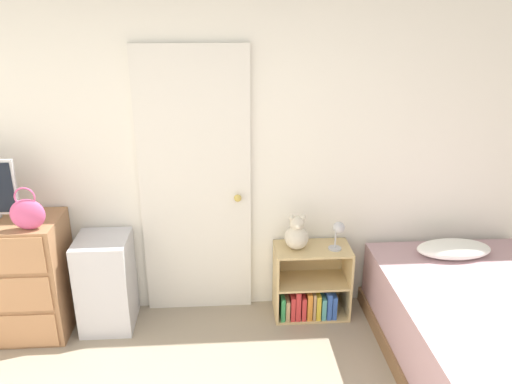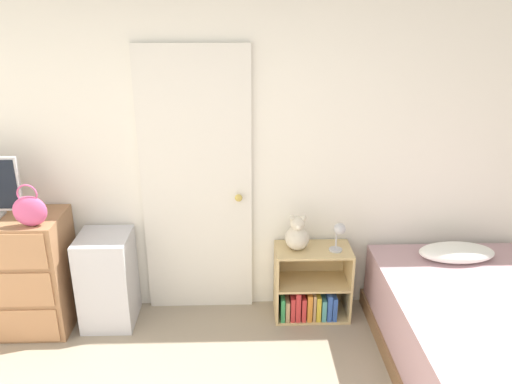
# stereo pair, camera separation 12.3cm
# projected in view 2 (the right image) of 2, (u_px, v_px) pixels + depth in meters

# --- Properties ---
(wall_back) EXTENTS (10.00, 0.06, 2.55)m
(wall_back) POSITION_uv_depth(u_px,v_px,m) (217.00, 153.00, 3.70)
(wall_back) COLOR white
(wall_back) RESTS_ON ground_plane
(door_closed) EXTENTS (0.82, 0.09, 2.06)m
(door_closed) POSITION_uv_depth(u_px,v_px,m) (197.00, 186.00, 3.73)
(door_closed) COLOR silver
(door_closed) RESTS_ON ground_plane
(dresser) EXTENTS (0.88, 0.49, 0.90)m
(dresser) POSITION_uv_depth(u_px,v_px,m) (8.00, 273.00, 3.68)
(dresser) COLOR #996B47
(dresser) RESTS_ON ground_plane
(handbag) EXTENTS (0.23, 0.10, 0.30)m
(handbag) POSITION_uv_depth(u_px,v_px,m) (30.00, 210.00, 3.34)
(handbag) COLOR #C64C7F
(handbag) RESTS_ON dresser
(storage_bin) EXTENTS (0.38, 0.40, 0.72)m
(storage_bin) POSITION_uv_depth(u_px,v_px,m) (108.00, 279.00, 3.76)
(storage_bin) COLOR silver
(storage_bin) RESTS_ON ground_plane
(bookshelf) EXTENTS (0.58, 0.32, 0.57)m
(bookshelf) POSITION_uv_depth(u_px,v_px,m) (310.00, 291.00, 3.90)
(bookshelf) COLOR tan
(bookshelf) RESTS_ON ground_plane
(teddy_bear) EXTENTS (0.18, 0.18, 0.28)m
(teddy_bear) POSITION_uv_depth(u_px,v_px,m) (297.00, 235.00, 3.73)
(teddy_bear) COLOR beige
(teddy_bear) RESTS_ON bookshelf
(desk_lamp) EXTENTS (0.11, 0.11, 0.23)m
(desk_lamp) POSITION_uv_depth(u_px,v_px,m) (339.00, 232.00, 3.68)
(desk_lamp) COLOR #B2B2B7
(desk_lamp) RESTS_ON bookshelf
(bed) EXTENTS (1.24, 1.96, 0.65)m
(bed) POSITION_uv_depth(u_px,v_px,m) (494.00, 348.00, 3.15)
(bed) COLOR brown
(bed) RESTS_ON ground_plane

